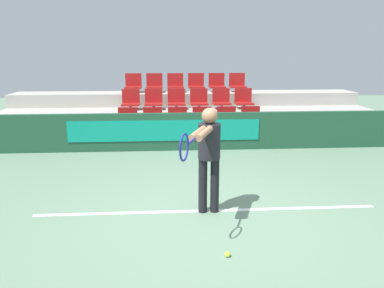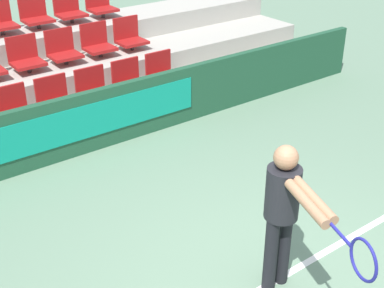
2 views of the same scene
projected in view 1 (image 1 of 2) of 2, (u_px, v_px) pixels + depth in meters
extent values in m
plane|color=slate|center=(210.00, 218.00, 5.41)|extent=(30.00, 30.00, 0.00)
cube|color=white|center=(208.00, 211.00, 5.65)|extent=(5.17, 0.08, 0.01)
cube|color=#1E4C33|center=(192.00, 132.00, 9.06)|extent=(10.82, 0.12, 0.91)
cube|color=#0F937A|center=(164.00, 131.00, 8.94)|extent=(4.57, 0.02, 0.50)
cube|color=#ADA89E|center=(190.00, 137.00, 9.70)|extent=(10.42, 1.03, 0.38)
cube|color=#ADA89E|center=(188.00, 122.00, 10.66)|extent=(10.42, 1.03, 0.75)
cube|color=#ADA89E|center=(186.00, 110.00, 11.61)|extent=(10.42, 1.03, 1.13)
cylinder|color=#333333|center=(127.00, 128.00, 9.59)|extent=(0.07, 0.07, 0.12)
cube|color=#A31919|center=(127.00, 125.00, 9.57)|extent=(0.50, 0.44, 0.05)
cube|color=#A31919|center=(128.00, 115.00, 9.70)|extent=(0.50, 0.04, 0.39)
cylinder|color=#333333|center=(153.00, 128.00, 9.63)|extent=(0.07, 0.07, 0.12)
cube|color=#A31919|center=(153.00, 124.00, 9.61)|extent=(0.50, 0.44, 0.05)
cube|color=#A31919|center=(153.00, 115.00, 9.75)|extent=(0.50, 0.04, 0.39)
cylinder|color=#333333|center=(178.00, 127.00, 9.67)|extent=(0.07, 0.07, 0.12)
cube|color=#A31919|center=(178.00, 124.00, 9.65)|extent=(0.50, 0.44, 0.05)
cube|color=#A31919|center=(177.00, 114.00, 9.79)|extent=(0.50, 0.04, 0.39)
cylinder|color=#333333|center=(203.00, 127.00, 9.71)|extent=(0.07, 0.07, 0.12)
cube|color=#A31919|center=(203.00, 124.00, 9.69)|extent=(0.50, 0.44, 0.05)
cube|color=#A31919|center=(202.00, 114.00, 9.83)|extent=(0.50, 0.04, 0.39)
cylinder|color=#333333|center=(227.00, 127.00, 9.75)|extent=(0.07, 0.07, 0.12)
cube|color=#A31919|center=(227.00, 123.00, 9.73)|extent=(0.50, 0.44, 0.05)
cube|color=#A31919|center=(226.00, 114.00, 9.87)|extent=(0.50, 0.04, 0.39)
cylinder|color=#333333|center=(252.00, 126.00, 9.80)|extent=(0.07, 0.07, 0.12)
cube|color=#A31919|center=(252.00, 123.00, 9.78)|extent=(0.50, 0.44, 0.05)
cube|color=#A31919|center=(250.00, 113.00, 9.91)|extent=(0.50, 0.04, 0.39)
cylinder|color=#333333|center=(131.00, 107.00, 10.50)|extent=(0.07, 0.07, 0.12)
cube|color=#A31919|center=(131.00, 104.00, 10.48)|extent=(0.50, 0.44, 0.05)
cube|color=#A31919|center=(131.00, 96.00, 10.62)|extent=(0.50, 0.04, 0.39)
cylinder|color=#333333|center=(154.00, 107.00, 10.54)|extent=(0.07, 0.07, 0.12)
cube|color=#A31919|center=(154.00, 104.00, 10.52)|extent=(0.50, 0.44, 0.05)
cube|color=#A31919|center=(154.00, 96.00, 10.66)|extent=(0.50, 0.04, 0.39)
cylinder|color=#333333|center=(177.00, 107.00, 10.58)|extent=(0.07, 0.07, 0.12)
cube|color=#A31919|center=(177.00, 104.00, 10.56)|extent=(0.50, 0.44, 0.05)
cube|color=#A31919|center=(176.00, 95.00, 10.70)|extent=(0.50, 0.04, 0.39)
cylinder|color=#333333|center=(199.00, 107.00, 10.62)|extent=(0.07, 0.07, 0.12)
cube|color=#A31919|center=(199.00, 104.00, 10.60)|extent=(0.50, 0.44, 0.05)
cube|color=#A31919|center=(199.00, 95.00, 10.74)|extent=(0.50, 0.04, 0.39)
cylinder|color=#333333|center=(222.00, 107.00, 10.67)|extent=(0.07, 0.07, 0.12)
cube|color=#A31919|center=(222.00, 104.00, 10.65)|extent=(0.50, 0.44, 0.05)
cube|color=#A31919|center=(221.00, 95.00, 10.78)|extent=(0.50, 0.04, 0.39)
cylinder|color=#333333|center=(244.00, 106.00, 10.71)|extent=(0.07, 0.07, 0.12)
cube|color=#A31919|center=(244.00, 103.00, 10.69)|extent=(0.50, 0.44, 0.05)
cube|color=#A31919|center=(243.00, 95.00, 10.83)|extent=(0.50, 0.04, 0.39)
cylinder|color=#333333|center=(133.00, 90.00, 11.41)|extent=(0.07, 0.07, 0.12)
cube|color=#A31919|center=(133.00, 88.00, 11.39)|extent=(0.50, 0.44, 0.05)
cube|color=#A31919|center=(133.00, 80.00, 11.53)|extent=(0.50, 0.04, 0.39)
cylinder|color=#333333|center=(154.00, 90.00, 11.45)|extent=(0.07, 0.07, 0.12)
cube|color=#A31919|center=(154.00, 87.00, 11.43)|extent=(0.50, 0.44, 0.05)
cube|color=#A31919|center=(154.00, 80.00, 11.57)|extent=(0.50, 0.04, 0.39)
cylinder|color=#333333|center=(176.00, 90.00, 11.49)|extent=(0.07, 0.07, 0.12)
cube|color=#A31919|center=(176.00, 87.00, 11.47)|extent=(0.50, 0.44, 0.05)
cube|color=#A31919|center=(175.00, 79.00, 11.61)|extent=(0.50, 0.04, 0.39)
cylinder|color=#333333|center=(196.00, 90.00, 11.54)|extent=(0.07, 0.07, 0.12)
cube|color=#A31919|center=(196.00, 87.00, 11.51)|extent=(0.50, 0.44, 0.05)
cube|color=#A31919|center=(196.00, 79.00, 11.65)|extent=(0.50, 0.04, 0.39)
cylinder|color=#333333|center=(217.00, 90.00, 11.58)|extent=(0.07, 0.07, 0.12)
cube|color=#A31919|center=(217.00, 87.00, 11.56)|extent=(0.50, 0.44, 0.05)
cube|color=#A31919|center=(217.00, 79.00, 11.70)|extent=(0.50, 0.04, 0.39)
cylinder|color=#333333|center=(238.00, 90.00, 11.62)|extent=(0.07, 0.07, 0.12)
cube|color=#A31919|center=(238.00, 87.00, 11.60)|extent=(0.50, 0.44, 0.05)
cube|color=#A31919|center=(237.00, 79.00, 11.74)|extent=(0.50, 0.04, 0.39)
cylinder|color=black|center=(203.00, 186.00, 5.53)|extent=(0.13, 0.13, 0.83)
cylinder|color=black|center=(215.00, 185.00, 5.54)|extent=(0.13, 0.13, 0.83)
cylinder|color=black|center=(209.00, 141.00, 5.37)|extent=(0.32, 0.32, 0.52)
sphere|color=#9E7051|center=(210.00, 116.00, 5.28)|extent=(0.23, 0.23, 0.23)
cylinder|color=#9E7051|center=(198.00, 133.00, 4.87)|extent=(0.30, 0.62, 0.09)
cylinder|color=#9E7051|center=(205.00, 133.00, 4.88)|extent=(0.30, 0.62, 0.09)
cylinder|color=navy|center=(191.00, 141.00, 4.44)|extent=(0.13, 0.29, 0.03)
torus|color=navy|center=(184.00, 147.00, 4.16)|extent=(0.13, 0.31, 0.32)
sphere|color=#CCDB33|center=(228.00, 254.00, 4.38)|extent=(0.07, 0.07, 0.07)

